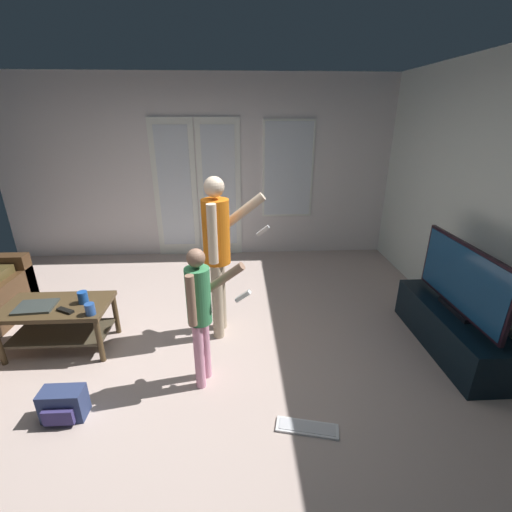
{
  "coord_description": "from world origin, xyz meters",
  "views": [
    {
      "loc": [
        0.56,
        -2.55,
        2.07
      ],
      "look_at": [
        0.71,
        0.18,
        0.97
      ],
      "focal_mm": 24.45,
      "sensor_mm": 36.0,
      "label": 1
    }
  ],
  "objects_px": {
    "coffee_table": "(59,317)",
    "tv_stand": "(450,330)",
    "person_adult": "(218,245)",
    "person_child": "(201,307)",
    "loose_keyboard": "(307,428)",
    "laptop_closed": "(36,307)",
    "backpack": "(63,405)",
    "dvd_remote_slim": "(65,311)",
    "cup_near_edge": "(83,297)",
    "flat_screen_tv": "(462,279)",
    "cup_by_laptop": "(90,309)"
  },
  "relations": [
    {
      "from": "person_child",
      "to": "dvd_remote_slim",
      "type": "distance_m",
      "value": 1.32
    },
    {
      "from": "flat_screen_tv",
      "to": "backpack",
      "type": "distance_m",
      "value": 3.39
    },
    {
      "from": "coffee_table",
      "to": "cup_near_edge",
      "type": "height_order",
      "value": "cup_near_edge"
    },
    {
      "from": "coffee_table",
      "to": "tv_stand",
      "type": "relative_size",
      "value": 0.7
    },
    {
      "from": "laptop_closed",
      "to": "cup_by_laptop",
      "type": "distance_m",
      "value": 0.56
    },
    {
      "from": "person_child",
      "to": "dvd_remote_slim",
      "type": "height_order",
      "value": "person_child"
    },
    {
      "from": "person_child",
      "to": "backpack",
      "type": "bearing_deg",
      "value": -161.81
    },
    {
      "from": "cup_by_laptop",
      "to": "dvd_remote_slim",
      "type": "xyz_separation_m",
      "value": [
        -0.24,
        0.06,
        -0.04
      ]
    },
    {
      "from": "person_adult",
      "to": "laptop_closed",
      "type": "height_order",
      "value": "person_adult"
    },
    {
      "from": "person_adult",
      "to": "cup_near_edge",
      "type": "relative_size",
      "value": 14.1
    },
    {
      "from": "loose_keyboard",
      "to": "backpack",
      "type": "bearing_deg",
      "value": 173.5
    },
    {
      "from": "person_child",
      "to": "laptop_closed",
      "type": "distance_m",
      "value": 1.63
    },
    {
      "from": "coffee_table",
      "to": "person_child",
      "type": "distance_m",
      "value": 1.53
    },
    {
      "from": "loose_keyboard",
      "to": "dvd_remote_slim",
      "type": "xyz_separation_m",
      "value": [
        -2.0,
        0.93,
        0.47
      ]
    },
    {
      "from": "laptop_closed",
      "to": "person_adult",
      "type": "bearing_deg",
      "value": 3.47
    },
    {
      "from": "coffee_table",
      "to": "person_child",
      "type": "xyz_separation_m",
      "value": [
        1.38,
        -0.53,
        0.38
      ]
    },
    {
      "from": "dvd_remote_slim",
      "to": "flat_screen_tv",
      "type": "bearing_deg",
      "value": 26.92
    },
    {
      "from": "loose_keyboard",
      "to": "person_child",
      "type": "bearing_deg",
      "value": 145.28
    },
    {
      "from": "coffee_table",
      "to": "cup_by_laptop",
      "type": "xyz_separation_m",
      "value": [
        0.39,
        -0.19,
        0.18
      ]
    },
    {
      "from": "person_adult",
      "to": "person_child",
      "type": "distance_m",
      "value": 0.76
    },
    {
      "from": "coffee_table",
      "to": "laptop_closed",
      "type": "height_order",
      "value": "laptop_closed"
    },
    {
      "from": "laptop_closed",
      "to": "dvd_remote_slim",
      "type": "relative_size",
      "value": 1.91
    },
    {
      "from": "laptop_closed",
      "to": "dvd_remote_slim",
      "type": "height_order",
      "value": "same"
    },
    {
      "from": "backpack",
      "to": "dvd_remote_slim",
      "type": "bearing_deg",
      "value": 108.16
    },
    {
      "from": "coffee_table",
      "to": "cup_by_laptop",
      "type": "relative_size",
      "value": 9.0
    },
    {
      "from": "flat_screen_tv",
      "to": "coffee_table",
      "type": "bearing_deg",
      "value": 176.94
    },
    {
      "from": "laptop_closed",
      "to": "dvd_remote_slim",
      "type": "distance_m",
      "value": 0.31
    },
    {
      "from": "flat_screen_tv",
      "to": "dvd_remote_slim",
      "type": "height_order",
      "value": "flat_screen_tv"
    },
    {
      "from": "flat_screen_tv",
      "to": "cup_by_laptop",
      "type": "distance_m",
      "value": 3.27
    },
    {
      "from": "cup_by_laptop",
      "to": "laptop_closed",
      "type": "bearing_deg",
      "value": 165.34
    },
    {
      "from": "tv_stand",
      "to": "cup_by_laptop",
      "type": "distance_m",
      "value": 3.28
    },
    {
      "from": "backpack",
      "to": "laptop_closed",
      "type": "bearing_deg",
      "value": 123.32
    },
    {
      "from": "loose_keyboard",
      "to": "cup_by_laptop",
      "type": "distance_m",
      "value": 2.03
    },
    {
      "from": "person_adult",
      "to": "cup_by_laptop",
      "type": "height_order",
      "value": "person_adult"
    },
    {
      "from": "tv_stand",
      "to": "person_child",
      "type": "bearing_deg",
      "value": -171.66
    },
    {
      "from": "coffee_table",
      "to": "backpack",
      "type": "distance_m",
      "value": 0.97
    },
    {
      "from": "backpack",
      "to": "cup_near_edge",
      "type": "xyz_separation_m",
      "value": [
        -0.14,
        0.89,
        0.4
      ]
    },
    {
      "from": "coffee_table",
      "to": "laptop_closed",
      "type": "relative_size",
      "value": 2.89
    },
    {
      "from": "tv_stand",
      "to": "person_adult",
      "type": "bearing_deg",
      "value": 169.95
    },
    {
      "from": "coffee_table",
      "to": "person_adult",
      "type": "relative_size",
      "value": 0.59
    },
    {
      "from": "laptop_closed",
      "to": "flat_screen_tv",
      "type": "bearing_deg",
      "value": -6.72
    },
    {
      "from": "tv_stand",
      "to": "cup_near_edge",
      "type": "xyz_separation_m",
      "value": [
        -3.41,
        0.23,
        0.32
      ]
    },
    {
      "from": "loose_keyboard",
      "to": "laptop_closed",
      "type": "relative_size",
      "value": 1.41
    },
    {
      "from": "flat_screen_tv",
      "to": "cup_near_edge",
      "type": "bearing_deg",
      "value": 176.28
    },
    {
      "from": "tv_stand",
      "to": "person_adult",
      "type": "xyz_separation_m",
      "value": [
        -2.17,
        0.38,
        0.75
      ]
    },
    {
      "from": "person_adult",
      "to": "backpack",
      "type": "height_order",
      "value": "person_adult"
    },
    {
      "from": "coffee_table",
      "to": "person_child",
      "type": "height_order",
      "value": "person_child"
    },
    {
      "from": "loose_keyboard",
      "to": "coffee_table",
      "type": "bearing_deg",
      "value": 153.69
    },
    {
      "from": "flat_screen_tv",
      "to": "person_child",
      "type": "xyz_separation_m",
      "value": [
        -2.27,
        -0.34,
        -0.01
      ]
    },
    {
      "from": "backpack",
      "to": "cup_near_edge",
      "type": "bearing_deg",
      "value": 99.02
    }
  ]
}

